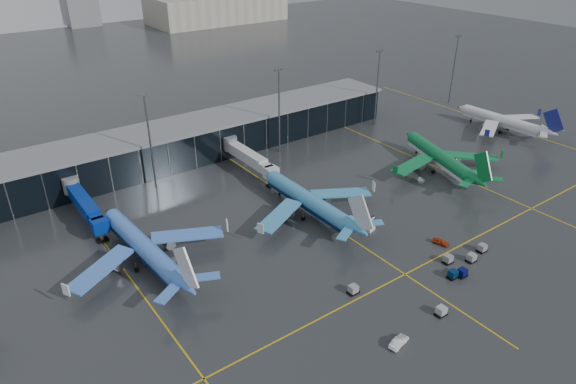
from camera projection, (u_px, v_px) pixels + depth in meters
ground at (319, 256)px, 108.05m from camera, size 600.00×600.00×0.00m
terminal_pier at (186, 141)px, 149.79m from camera, size 142.00×17.00×10.70m
jet_bridges at (85, 204)px, 118.48m from camera, size 94.00×27.50×7.20m
flood_masts at (219, 122)px, 139.87m from camera, size 203.00×0.50×25.50m
distant_hangars at (111, 16)px, 322.74m from camera, size 260.00×71.00×22.00m
taxi_lines at (324, 220)px, 120.81m from camera, size 220.00×120.00×0.02m
airliner_arkefly at (141, 236)px, 103.33m from camera, size 38.33×42.97×12.53m
airliner_klm_near at (308, 191)px, 120.77m from camera, size 34.93×39.78×12.21m
airliner_aer_lingus at (441, 149)px, 142.75m from camera, size 45.73×48.87×12.29m
airliner_ba at (502, 114)px, 169.77m from camera, size 34.22×38.60×11.49m
baggage_carts at (446, 272)px, 101.81m from camera, size 33.87×15.26×1.70m
mobile_airstair at (367, 226)px, 117.10m from camera, size 2.91×3.64×3.45m
service_van_red at (441, 242)px, 111.73m from camera, size 2.45×3.88×1.23m
service_van_white at (399, 342)px, 85.19m from camera, size 4.48×2.36×1.40m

